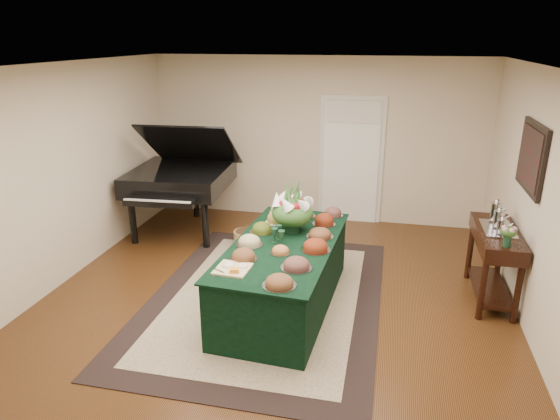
% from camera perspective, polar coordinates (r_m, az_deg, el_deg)
% --- Properties ---
extents(ground, '(6.00, 6.00, 0.00)m').
position_cam_1_polar(ground, '(6.05, -0.63, -10.36)').
color(ground, black).
rests_on(ground, ground).
extents(area_rug, '(2.70, 3.78, 0.01)m').
position_cam_1_polar(area_rug, '(6.10, -1.66, -10.01)').
color(area_rug, black).
rests_on(area_rug, ground).
extents(kitchen_doorway, '(1.05, 0.07, 2.10)m').
position_cam_1_polar(kitchen_doorway, '(8.34, 8.10, 5.48)').
color(kitchen_doorway, silver).
rests_on(kitchen_doorway, ground).
extents(buffet_table, '(1.24, 2.40, 0.79)m').
position_cam_1_polar(buffet_table, '(5.77, 0.45, -7.42)').
color(buffet_table, black).
rests_on(buffet_table, ground).
extents(food_platters, '(1.08, 2.29, 0.12)m').
position_cam_1_polar(food_platters, '(5.68, 1.27, -3.03)').
color(food_platters, silver).
rests_on(food_platters, buffet_table).
extents(cutting_board, '(0.35, 0.35, 0.10)m').
position_cam_1_polar(cutting_board, '(5.02, -5.36, -6.38)').
color(cutting_board, tan).
rests_on(cutting_board, buffet_table).
extents(green_goblets, '(0.17, 0.23, 0.18)m').
position_cam_1_polar(green_goblets, '(5.59, -0.21, -2.89)').
color(green_goblets, '#143420').
rests_on(green_goblets, buffet_table).
extents(floral_centerpiece, '(0.51, 0.51, 0.51)m').
position_cam_1_polar(floral_centerpiece, '(5.84, 1.42, 0.28)').
color(floral_centerpiece, '#143420').
rests_on(floral_centerpiece, buffet_table).
extents(grand_piano, '(1.64, 1.83, 1.78)m').
position_cam_1_polar(grand_piano, '(7.96, -11.28, 3.66)').
color(grand_piano, black).
rests_on(grand_piano, ground).
extents(wicker_basket, '(0.37, 0.37, 0.23)m').
position_cam_1_polar(wicker_basket, '(7.51, -3.91, -3.26)').
color(wicker_basket, olive).
rests_on(wicker_basket, ground).
extents(mahogany_sideboard, '(0.45, 1.22, 0.88)m').
position_cam_1_polar(mahogany_sideboard, '(6.32, 23.41, -3.82)').
color(mahogany_sideboard, black).
rests_on(mahogany_sideboard, ground).
extents(tea_service, '(0.34, 0.58, 0.30)m').
position_cam_1_polar(tea_service, '(6.27, 23.71, -0.92)').
color(tea_service, '#B8B8C1').
rests_on(tea_service, mahogany_sideboard).
extents(pink_bouquet, '(0.19, 0.19, 0.24)m').
position_cam_1_polar(pink_bouquet, '(5.76, 24.67, -2.34)').
color(pink_bouquet, '#143420').
rests_on(pink_bouquet, mahogany_sideboard).
extents(wall_painting, '(0.05, 0.95, 0.75)m').
position_cam_1_polar(wall_painting, '(6.07, 26.81, 5.40)').
color(wall_painting, black).
rests_on(wall_painting, ground).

